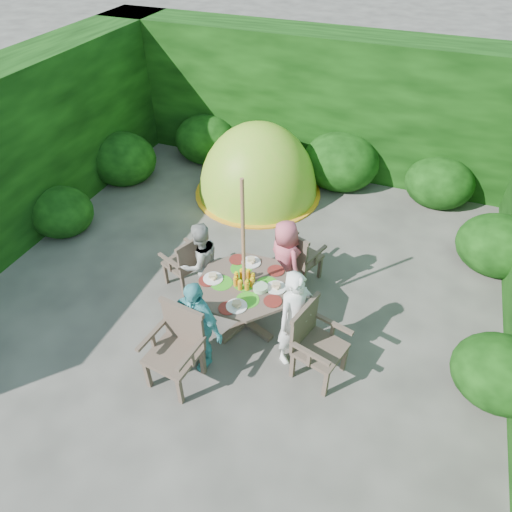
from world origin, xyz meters
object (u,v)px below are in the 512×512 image
(child_right, at_px, (295,319))
(child_back, at_px, (285,259))
(patio_table, at_px, (245,290))
(garden_chair_left, at_px, (186,261))
(garden_chair_right, at_px, (315,342))
(garden_chair_front, at_px, (177,346))
(child_left, at_px, (201,263))
(dome_tent, at_px, (258,193))
(garden_chair_back, at_px, (298,256))
(child_front, at_px, (197,325))
(parasol_pole, at_px, (244,260))

(child_right, xyz_separation_m, child_back, (-0.47, 1.03, -0.07))
(patio_table, distance_m, garden_chair_left, 1.12)
(garden_chair_right, height_order, garden_chair_front, garden_chair_front)
(child_left, bearing_deg, child_right, 99.49)
(garden_chair_front, xyz_separation_m, child_back, (0.69, 1.77, 0.08))
(dome_tent, bearing_deg, child_back, -58.23)
(child_back, relative_size, dome_tent, 0.45)
(patio_table, xyz_separation_m, garden_chair_back, (0.38, 1.03, -0.13))
(garden_chair_front, distance_m, child_back, 1.90)
(child_left, xyz_separation_m, child_front, (0.47, -1.03, 0.04))
(garden_chair_front, bearing_deg, child_back, 76.25)
(garden_chair_front, height_order, child_back, child_back)
(child_front, bearing_deg, parasol_pole, 87.05)
(garden_chair_back, relative_size, child_front, 0.70)
(child_right, bearing_deg, child_back, 57.67)
(patio_table, bearing_deg, garden_chair_left, 159.54)
(child_right, bearing_deg, dome_tent, 60.88)
(child_front, xyz_separation_m, dome_tent, (-0.72, 3.82, -0.64))
(garden_chair_back, distance_m, child_right, 1.37)
(garden_chair_right, distance_m, garden_chair_front, 1.56)
(garden_chair_right, height_order, dome_tent, dome_tent)
(dome_tent, bearing_deg, parasol_pole, -69.11)
(garden_chair_front, bearing_deg, child_right, 40.04)
(parasol_pole, relative_size, garden_chair_back, 2.46)
(garden_chair_left, bearing_deg, child_front, 55.81)
(garden_chair_right, height_order, child_front, child_front)
(child_front, bearing_deg, child_left, 132.05)
(garden_chair_right, xyz_separation_m, garden_chair_front, (-1.43, -0.63, 0.01))
(garden_chair_back, bearing_deg, garden_chair_front, 88.63)
(child_right, bearing_deg, child_left, 102.67)
(garden_chair_back, bearing_deg, garden_chair_right, 133.82)
(garden_chair_back, relative_size, child_back, 0.74)
(garden_chair_right, height_order, child_back, child_back)
(patio_table, distance_m, parasol_pole, 0.49)
(garden_chair_left, relative_size, dome_tent, 0.31)
(parasol_pole, relative_size, garden_chair_right, 2.31)
(child_left, bearing_deg, dome_tent, -144.70)
(garden_chair_back, bearing_deg, parasol_pole, 89.11)
(patio_table, height_order, garden_chair_left, patio_table)
(garden_chair_right, bearing_deg, dome_tent, 45.73)
(garden_chair_right, distance_m, garden_chair_left, 2.20)
(patio_table, relative_size, dome_tent, 0.60)
(parasol_pole, distance_m, child_back, 0.94)
(garden_chair_left, height_order, child_right, child_right)
(child_back, bearing_deg, child_front, 105.71)
(child_left, relative_size, dome_tent, 0.45)
(child_right, height_order, child_left, child_right)
(garden_chair_front, bearing_deg, dome_tent, 105.78)
(child_front, bearing_deg, child_back, 87.05)
(child_back, distance_m, child_front, 1.60)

